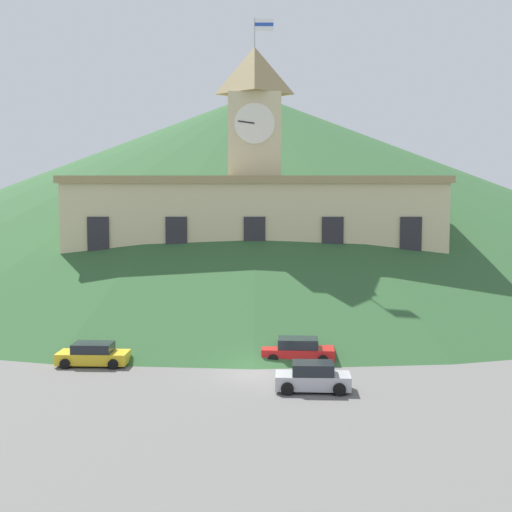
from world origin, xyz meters
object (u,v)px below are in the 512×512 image
Objects in this scene: street_lamp_far_right at (130,278)px; car_green_wagon at (372,325)px; car_silver_hatch at (315,378)px; car_red_sedan at (300,351)px; street_lamp_left at (388,277)px; car_yellow_coupe at (95,355)px; street_lamp_center at (254,277)px; car_gray_pickup at (217,329)px.

street_lamp_far_right is 19.39m from car_green_wagon.
car_silver_hatch reaches higher than car_red_sedan.
car_red_sedan is (-7.78, -13.37, -2.91)m from street_lamp_left.
car_green_wagon is (18.01, 8.90, 0.09)m from car_yellow_coupe.
car_green_wagon is (-2.10, -5.36, -2.87)m from street_lamp_left.
street_lamp_center is at bearing 0.00° from street_lamp_far_right.
car_silver_hatch is (-5.28, -14.39, -0.03)m from car_green_wagon.
car_gray_pickup is at bearing 47.48° from car_yellow_coupe.
car_green_wagon is at bearing -111.42° from street_lamp_left.
car_gray_pickup is at bearing -108.86° from street_lamp_center.
car_gray_pickup is (-2.50, -7.33, -2.78)m from street_lamp_center.
car_silver_hatch is at bearing -67.71° from car_gray_pickup.
street_lamp_center is 0.91× the size of car_gray_pickup.
car_green_wagon is 1.20× the size of car_silver_hatch.
car_gray_pickup reaches higher than car_green_wagon.
street_lamp_center is at bearing 141.52° from car_green_wagon.
street_lamp_left is (10.66, 0.00, -0.00)m from street_lamp_center.
car_green_wagon is at bearing 7.45° from car_gray_pickup.
street_lamp_far_right reaches higher than car_green_wagon.
car_red_sedan reaches higher than car_yellow_coupe.
street_lamp_center reaches higher than street_lamp_far_right.
street_lamp_far_right is 14.54m from car_yellow_coupe.
street_lamp_left reaches higher than car_green_wagon.
street_lamp_far_right is at bearing 180.00° from street_lamp_center.
street_lamp_left is 21.28m from car_silver_hatch.
car_yellow_coupe is at bearing -172.31° from car_red_sedan.
car_red_sedan is at bearing -50.98° from car_gray_pickup.
street_lamp_far_right is 10.73m from car_gray_pickup.
car_gray_pickup reaches higher than car_red_sedan.
street_lamp_far_right is 0.96× the size of street_lamp_left.
car_silver_hatch is at bearing -56.35° from street_lamp_far_right.
street_lamp_far_right is at bearing 180.00° from street_lamp_left.
car_green_wagon reaches higher than car_red_sedan.
car_gray_pickup is at bearing 135.26° from car_red_sedan.
car_red_sedan is at bearing -46.37° from street_lamp_far_right.
car_gray_pickup reaches higher than car_yellow_coupe.
street_lamp_far_right is 23.89m from car_silver_hatch.
car_green_wagon is 1.06× the size of car_red_sedan.
car_gray_pickup is (7.37, -7.33, -2.65)m from street_lamp_far_right.
street_lamp_left is 15.74m from car_red_sedan.
street_lamp_center is 20.23m from car_silver_hatch.
street_lamp_far_right is 1.19× the size of car_silver_hatch.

